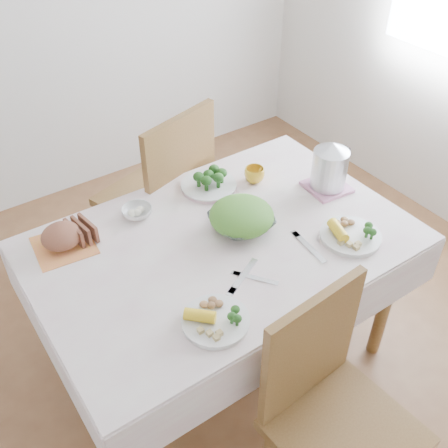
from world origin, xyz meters
TOP-DOWN VIEW (x-y plane):
  - floor at (0.00, 0.00)m, footprint 3.60×3.60m
  - dining_table at (0.00, 0.00)m, footprint 1.40×0.90m
  - tablecloth at (0.00, 0.00)m, footprint 1.50×1.00m
  - chair_near at (-0.04, -0.78)m, footprint 0.47×0.47m
  - chair_far at (0.06, 0.72)m, footprint 0.59×0.59m
  - salad_bowl at (0.10, 0.02)m, footprint 0.26×0.26m
  - dinner_plate_left at (-0.26, -0.34)m, footprint 0.31×0.31m
  - dinner_plate_right at (0.43, -0.28)m, footprint 0.35×0.35m
  - broccoli_plate at (0.15, 0.33)m, footprint 0.31×0.31m
  - napkin at (-0.54, 0.33)m, footprint 0.25×0.25m
  - bread_loaf at (-0.54, 0.33)m, footprint 0.20×0.19m
  - fruit_bowl at (-0.21, 0.33)m, footprint 0.15×0.15m
  - yellow_mug at (0.35, 0.26)m, footprint 0.12×0.12m
  - pink_tray at (0.59, 0.02)m, footprint 0.20×0.20m
  - electric_kettle at (0.59, 0.02)m, footprint 0.18×0.18m
  - fork_left at (-0.02, -0.25)m, footprint 0.12×0.15m
  - fork_right at (0.25, -0.23)m, footprint 0.04×0.21m
  - knife at (-0.06, -0.21)m, footprint 0.19×0.11m

SIDE VIEW (x-z plane):
  - floor at x=0.00m, z-range 0.00..0.00m
  - dining_table at x=0.00m, z-range 0.00..0.75m
  - chair_near at x=-0.04m, z-range -0.02..0.95m
  - chair_far at x=0.06m, z-range -0.06..0.99m
  - tablecloth at x=0.00m, z-range 0.75..0.76m
  - napkin at x=-0.54m, z-range 0.76..0.77m
  - fork_left at x=-0.02m, z-range 0.76..0.77m
  - fork_right at x=0.25m, z-range 0.76..0.77m
  - knife at x=-0.06m, z-range 0.76..0.77m
  - pink_tray at x=0.59m, z-range 0.76..0.78m
  - broccoli_plate at x=0.15m, z-range 0.76..0.78m
  - dinner_plate_left at x=-0.26m, z-range 0.76..0.78m
  - dinner_plate_right at x=0.43m, z-range 0.76..0.78m
  - fruit_bowl at x=-0.21m, z-range 0.76..0.80m
  - salad_bowl at x=0.10m, z-range 0.76..0.82m
  - yellow_mug at x=0.35m, z-range 0.76..0.83m
  - bread_loaf at x=-0.54m, z-range 0.77..0.87m
  - electric_kettle at x=0.59m, z-range 0.77..0.99m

